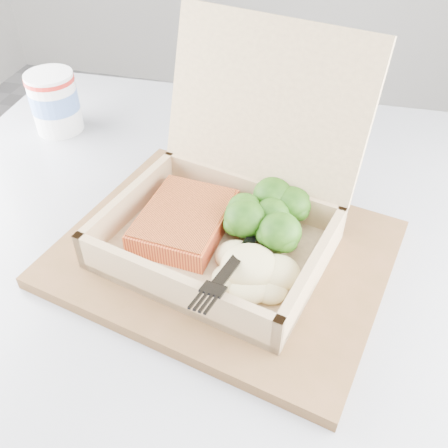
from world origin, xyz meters
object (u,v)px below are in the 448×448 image
(cafe_table, at_px, (214,351))
(takeout_container, at_px, (232,195))
(serving_tray, at_px, (224,253))
(paper_cup, at_px, (54,100))

(cafe_table, bearing_deg, takeout_container, 65.94)
(cafe_table, height_order, serving_tray, serving_tray)
(takeout_container, bearing_deg, serving_tray, -78.25)
(paper_cup, bearing_deg, takeout_container, -28.83)
(cafe_table, distance_m, takeout_container, 0.27)
(serving_tray, distance_m, paper_cup, 0.40)
(takeout_container, bearing_deg, cafe_table, -100.52)
(serving_tray, bearing_deg, cafe_table, -173.76)
(cafe_table, xyz_separation_m, paper_cup, (-0.32, 0.22, 0.24))
(takeout_container, distance_m, paper_cup, 0.38)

